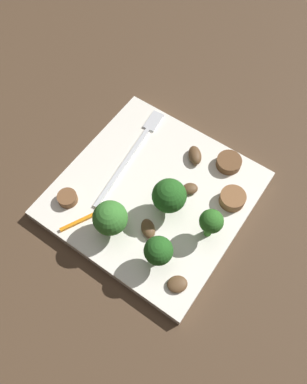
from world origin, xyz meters
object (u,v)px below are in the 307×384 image
(mushroom_1, at_px, (148,229))
(mushroom_3, at_px, (177,284))
(plate, at_px, (154,195))
(broccoli_floret_2, at_px, (211,222))
(sausage_slice_1, at_px, (232,198))
(broccoli_floret_0, at_px, (158,251))
(mushroom_0, at_px, (190,189))
(broccoli_floret_3, at_px, (169,196))
(sausage_slice_2, at_px, (229,162))
(fork, at_px, (134,149))
(pepper_strip_1, at_px, (81,221))
(broccoli_floret_1, at_px, (110,218))
(mushroom_4, at_px, (195,155))
(sausage_slice_0, at_px, (68,198))

(mushroom_1, bearing_deg, mushroom_3, -118.49)
(plate, height_order, broccoli_floret_2, broccoli_floret_2)
(plate, height_order, mushroom_1, mushroom_1)
(plate, xyz_separation_m, broccoli_floret_2, (-0.01, -0.09, 0.04))
(sausage_slice_1, bearing_deg, broccoli_floret_0, 164.72)
(broccoli_floret_2, relative_size, mushroom_0, 2.52)
(broccoli_floret_3, relative_size, sausage_slice_2, 1.72)
(broccoli_floret_0, relative_size, sausage_slice_1, 1.59)
(fork, distance_m, pepper_strip_1, 0.13)
(broccoli_floret_0, height_order, broccoli_floret_2, broccoli_floret_0)
(broccoli_floret_1, distance_m, mushroom_1, 0.05)
(mushroom_3, bearing_deg, broccoli_floret_1, 83.19)
(broccoli_floret_1, bearing_deg, sausage_slice_1, -40.57)
(broccoli_floret_1, relative_size, mushroom_4, 1.87)
(mushroom_0, bearing_deg, mushroom_1, 171.19)
(sausage_slice_2, height_order, mushroom_4, same)
(mushroom_1, bearing_deg, plate, 27.97)
(plate, height_order, sausage_slice_0, sausage_slice_0)
(plate, distance_m, sausage_slice_1, 0.11)
(broccoli_floret_2, bearing_deg, sausage_slice_0, 110.48)
(broccoli_floret_1, xyz_separation_m, mushroom_3, (-0.01, -0.11, -0.03))
(broccoli_floret_2, height_order, sausage_slice_0, broccoli_floret_2)
(broccoli_floret_0, distance_m, mushroom_1, 0.05)
(mushroom_3, bearing_deg, mushroom_0, 25.64)
(broccoli_floret_3, xyz_separation_m, mushroom_0, (0.04, -0.01, -0.03))
(mushroom_0, relative_size, mushroom_4, 0.68)
(broccoli_floret_0, distance_m, broccoli_floret_1, 0.07)
(broccoli_floret_1, relative_size, sausage_slice_0, 2.19)
(sausage_slice_1, distance_m, mushroom_1, 0.12)
(mushroom_0, bearing_deg, broccoli_floret_1, 154.17)
(broccoli_floret_2, height_order, sausage_slice_1, broccoli_floret_2)
(sausage_slice_2, bearing_deg, pepper_strip_1, 148.34)
(broccoli_floret_0, height_order, sausage_slice_2, broccoli_floret_0)
(plate, distance_m, mushroom_3, 0.13)
(broccoli_floret_0, height_order, mushroom_4, broccoli_floret_0)
(fork, bearing_deg, mushroom_4, -70.22)
(broccoli_floret_0, distance_m, broccoli_floret_2, 0.07)
(broccoli_floret_2, bearing_deg, mushroom_1, 122.32)
(sausage_slice_2, xyz_separation_m, mushroom_0, (-0.07, 0.02, -0.00))
(mushroom_0, relative_size, pepper_strip_1, 0.36)
(sausage_slice_2, bearing_deg, mushroom_0, 160.97)
(broccoli_floret_2, relative_size, mushroom_1, 1.92)
(pepper_strip_1, bearing_deg, sausage_slice_0, 67.92)
(sausage_slice_1, distance_m, mushroom_4, 0.08)
(sausage_slice_2, bearing_deg, sausage_slice_0, 139.13)
(plate, bearing_deg, broccoli_floret_1, 170.97)
(broccoli_floret_3, xyz_separation_m, sausage_slice_2, (0.11, -0.03, -0.03))
(mushroom_3, distance_m, mushroom_4, 0.18)
(fork, distance_m, mushroom_4, 0.09)
(mushroom_4, bearing_deg, sausage_slice_1, -111.25)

